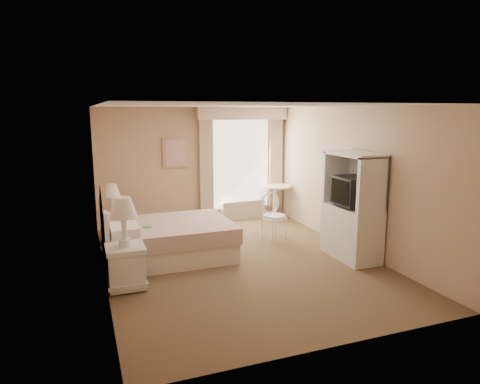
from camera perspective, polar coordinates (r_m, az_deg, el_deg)
name	(u,v)px	position (r m, az deg, el deg)	size (l,w,h in m)	color
room	(240,186)	(6.75, -0.04, 0.77)	(4.21, 5.51, 2.51)	brown
window	(242,160)	(9.56, 0.29, 4.29)	(2.05, 0.22, 2.51)	white
framed_art	(175,153)	(9.18, -8.66, 5.20)	(0.52, 0.04, 0.62)	tan
bed	(163,238)	(7.26, -10.18, -6.11)	(2.08, 1.57, 1.39)	#D8A48C
nightstand_near	(125,255)	(6.13, -15.04, -8.13)	(0.52, 0.52, 1.26)	white
nightstand_far	(113,221)	(8.29, -16.56, -3.72)	(0.45, 0.45, 1.09)	white
round_table	(275,196)	(9.73, 4.68, -0.58)	(0.73, 0.73, 0.77)	white
cafe_chair	(273,212)	(8.24, 4.37, -2.66)	(0.51, 0.51, 0.88)	white
armoire	(352,215)	(7.30, 14.73, -2.97)	(0.53, 1.06, 1.77)	white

